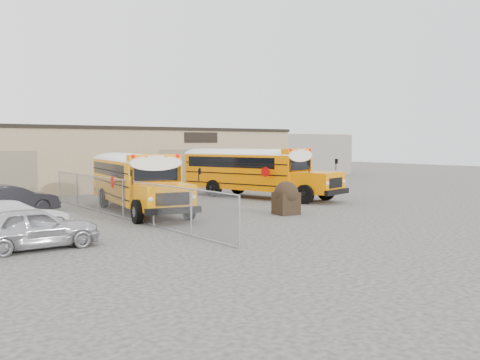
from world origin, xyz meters
TOP-DOWN VIEW (x-y plane):
  - ground at (0.00, 0.00)m, footprint 120.00×120.00m
  - warehouse at (-0.00, 19.99)m, footprint 30.20×10.20m
  - chainlink_fence at (-6.00, 3.00)m, footprint 0.07×18.07m
  - distant_building_right at (24.00, 24.00)m, footprint 10.00×8.00m
  - school_bus_left at (-3.23, 11.18)m, footprint 4.21×10.51m
  - school_bus_right at (2.90, 13.11)m, footprint 5.50×11.18m
  - tarp_bundle at (0.93, -0.55)m, footprint 1.19×1.19m
  - car_silver at (-11.41, -1.99)m, footprint 4.17×1.73m
  - car_white at (-11.26, 1.41)m, footprint 4.59×1.94m
  - car_dark at (-9.76, 7.61)m, footprint 4.46×1.84m

SIDE VIEW (x-z plane):
  - ground at x=0.00m, z-range 0.00..0.00m
  - car_white at x=-11.26m, z-range 0.00..1.32m
  - car_silver at x=-11.41m, z-range 0.00..1.41m
  - car_dark at x=-9.76m, z-range 0.00..1.44m
  - tarp_bundle at x=0.93m, z-range 0.02..1.65m
  - chainlink_fence at x=-6.00m, z-range 0.00..1.80m
  - school_bus_left at x=-3.23m, z-range 0.24..3.23m
  - school_bus_right at x=2.90m, z-range 0.25..3.43m
  - distant_building_right at x=24.00m, z-range 0.00..4.40m
  - warehouse at x=0.00m, z-range 0.04..4.71m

